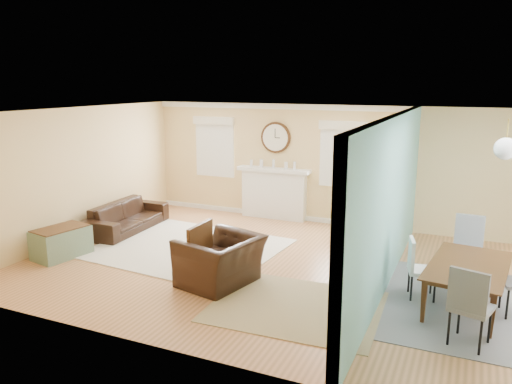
# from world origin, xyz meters

# --- Properties ---
(floor) EXTENTS (9.00, 9.00, 0.00)m
(floor) POSITION_xyz_m (0.00, 0.00, 0.00)
(floor) COLOR #9E683C
(floor) RESTS_ON ground
(wall_back) EXTENTS (9.00, 0.02, 2.60)m
(wall_back) POSITION_xyz_m (0.00, 3.00, 1.30)
(wall_back) COLOR #E6C185
(wall_back) RESTS_ON ground
(wall_front) EXTENTS (9.00, 0.02, 2.60)m
(wall_front) POSITION_xyz_m (0.00, -3.00, 1.30)
(wall_front) COLOR #E6C185
(wall_front) RESTS_ON ground
(wall_left) EXTENTS (0.02, 6.00, 2.60)m
(wall_left) POSITION_xyz_m (-4.50, 0.00, 1.30)
(wall_left) COLOR #E6C185
(wall_left) RESTS_ON ground
(ceiling) EXTENTS (9.00, 6.00, 0.02)m
(ceiling) POSITION_xyz_m (0.00, 0.00, 2.60)
(ceiling) COLOR white
(ceiling) RESTS_ON wall_back
(partition) EXTENTS (0.17, 6.00, 2.60)m
(partition) POSITION_xyz_m (1.51, 0.28, 1.36)
(partition) COLOR #E6C185
(partition) RESTS_ON ground
(fireplace) EXTENTS (1.70, 0.30, 1.17)m
(fireplace) POSITION_xyz_m (-1.50, 2.88, 0.60)
(fireplace) COLOR white
(fireplace) RESTS_ON ground
(wall_clock) EXTENTS (0.70, 0.07, 0.70)m
(wall_clock) POSITION_xyz_m (-1.50, 2.97, 1.85)
(wall_clock) COLOR #47270F
(wall_clock) RESTS_ON wall_back
(window_left) EXTENTS (1.05, 0.13, 1.42)m
(window_left) POSITION_xyz_m (-3.05, 2.95, 1.66)
(window_left) COLOR white
(window_left) RESTS_ON wall_back
(window_right) EXTENTS (1.05, 0.13, 1.42)m
(window_right) POSITION_xyz_m (0.05, 2.95, 1.66)
(window_right) COLOR white
(window_right) RESTS_ON wall_back
(pendant) EXTENTS (0.30, 0.30, 0.55)m
(pendant) POSITION_xyz_m (3.00, 0.00, 2.20)
(pendant) COLOR gold
(pendant) RESTS_ON ceiling
(rug_cream) EXTENTS (3.47, 3.07, 0.02)m
(rug_cream) POSITION_xyz_m (-2.18, 0.22, 0.01)
(rug_cream) COLOR beige
(rug_cream) RESTS_ON floor
(rug_jute) EXTENTS (2.38, 1.98, 0.01)m
(rug_jute) POSITION_xyz_m (0.53, -1.31, 0.01)
(rug_jute) COLOR tan
(rug_jute) RESTS_ON floor
(rug_grey) EXTENTS (2.33, 2.92, 0.01)m
(rug_grey) POSITION_xyz_m (2.72, -0.35, 0.01)
(rug_grey) COLOR slate
(rug_grey) RESTS_ON floor
(sofa) EXTENTS (0.89, 2.07, 0.60)m
(sofa) POSITION_xyz_m (-3.96, 0.72, 0.30)
(sofa) COLOR black
(sofa) RESTS_ON floor
(eames_chair) EXTENTS (1.25, 1.36, 0.76)m
(eames_chair) POSITION_xyz_m (-0.81, -1.02, 0.38)
(eames_chair) COLOR black
(eames_chair) RESTS_ON floor
(green_chair) EXTENTS (0.84, 0.85, 0.64)m
(green_chair) POSITION_xyz_m (0.55, 2.29, 0.32)
(green_chair) COLOR #006432
(green_chair) RESTS_ON floor
(trunk) EXTENTS (0.74, 1.03, 0.54)m
(trunk) POSITION_xyz_m (-4.00, -1.08, 0.27)
(trunk) COLOR slate
(trunk) RESTS_ON floor
(credenza) EXTENTS (0.47, 1.39, 0.80)m
(credenza) POSITION_xyz_m (1.21, 1.22, 0.40)
(credenza) COLOR olive
(credenza) RESTS_ON floor
(tv) EXTENTS (0.29, 1.17, 0.67)m
(tv) POSITION_xyz_m (1.20, 1.22, 1.13)
(tv) COLOR black
(tv) RESTS_ON credenza
(garden_stool) EXTENTS (0.32, 0.32, 0.47)m
(garden_stool) POSITION_xyz_m (1.15, 0.03, 0.23)
(garden_stool) COLOR white
(garden_stool) RESTS_ON floor
(potted_plant) EXTENTS (0.45, 0.47, 0.41)m
(potted_plant) POSITION_xyz_m (1.15, 0.03, 0.67)
(potted_plant) COLOR #337F33
(potted_plant) RESTS_ON garden_stool
(dining_table) EXTENTS (1.19, 1.87, 0.62)m
(dining_table) POSITION_xyz_m (2.72, -0.35, 0.31)
(dining_table) COLOR #47270F
(dining_table) RESTS_ON floor
(dining_chair_n) EXTENTS (0.46, 0.46, 1.00)m
(dining_chair_n) POSITION_xyz_m (2.65, 0.79, 0.59)
(dining_chair_n) COLOR slate
(dining_chair_n) RESTS_ON floor
(dining_chair_s) EXTENTS (0.55, 0.55, 1.00)m
(dining_chair_s) POSITION_xyz_m (2.75, -1.44, 0.59)
(dining_chair_s) COLOR slate
(dining_chair_s) RESTS_ON floor
(dining_chair_w) EXTENTS (0.47, 0.47, 0.88)m
(dining_chair_w) POSITION_xyz_m (2.09, -0.29, 0.52)
(dining_chair_w) COLOR white
(dining_chair_w) RESTS_ON floor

